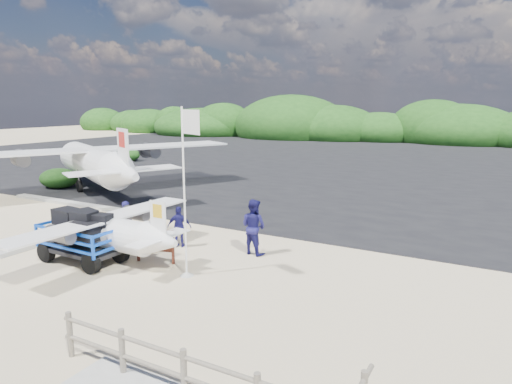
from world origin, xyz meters
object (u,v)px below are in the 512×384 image
crew_a (127,220)px  aircraft_small (300,152)px  baggage_cart (84,262)px  crew_b (254,227)px  flagpole (187,276)px  signboard (156,262)px  crew_c (179,227)px

crew_a → aircraft_small: 34.39m
baggage_cart → crew_b: size_ratio=1.56×
flagpole → crew_a: 4.84m
flagpole → crew_b: size_ratio=2.61×
baggage_cart → signboard: baggage_cart is taller
baggage_cart → aircraft_small: 37.04m
flagpole → baggage_cart: bearing=-169.9°
signboard → crew_a: bearing=136.7°
signboard → crew_c: bearing=86.8°
baggage_cart → flagpole: 3.89m
aircraft_small → crew_c: bearing=107.9°
signboard → aircraft_small: (-10.06, 35.05, 0.00)m
signboard → crew_c: crew_c is taller
baggage_cart → aircraft_small: aircraft_small is taller
flagpole → signboard: 1.71m
signboard → crew_b: (2.43, 2.41, 0.99)m
crew_b → aircraft_small: bearing=-58.7°
crew_c → aircraft_small: bearing=-98.4°
crew_a → signboard: bearing=156.0°
baggage_cart → crew_c: bearing=59.1°
signboard → crew_b: size_ratio=0.73×
crew_a → flagpole: bearing=160.6°
crew_a → crew_b: bearing=-165.2°
baggage_cart → signboard: (2.18, 1.14, 0.00)m
baggage_cart → crew_c: crew_c is taller
flagpole → aircraft_small: (-11.71, 35.51, 0.00)m
crew_a → aircraft_small: (-7.33, 33.58, -0.78)m
signboard → crew_a: crew_a is taller
crew_b → crew_c: bearing=23.5°
flagpole → crew_b: flagpole is taller
flagpole → crew_a: (-4.37, 1.93, 0.78)m
flagpole → crew_c: (-2.01, 2.21, 0.77)m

